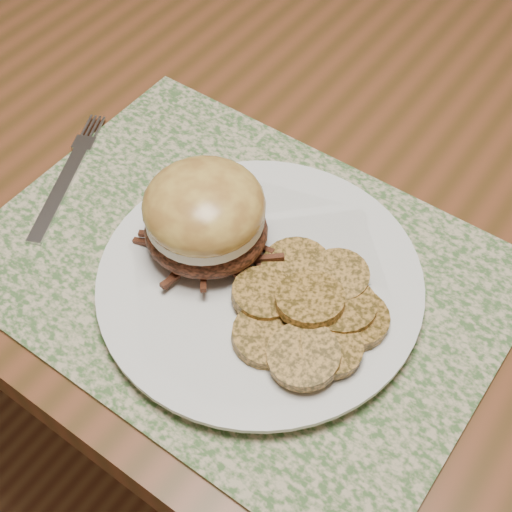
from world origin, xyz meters
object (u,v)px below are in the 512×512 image
Objects in this scene: dining_table at (288,126)px; dinner_plate at (260,282)px; pork_sandwich at (205,216)px; fork at (68,174)px.

dining_table is 0.31m from dinner_plate.
dinner_plate is at bearing -61.11° from dining_table.
dining_table is at bearing 84.62° from pork_sandwich.
pork_sandwich is at bearing -23.69° from fork.
fork is (-0.17, -0.00, -0.05)m from pork_sandwich.
pork_sandwich reaches higher than fork.
dinner_plate is at bearing -24.76° from pork_sandwich.
dining_table is 5.77× the size of dinner_plate.
dinner_plate is 1.89× the size of pork_sandwich.
fork is at bearing -107.93° from dining_table.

